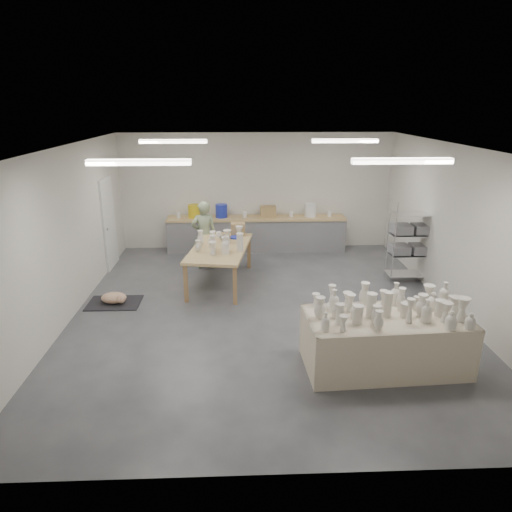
{
  "coord_description": "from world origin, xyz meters",
  "views": [
    {
      "loc": [
        -0.47,
        -7.79,
        3.7
      ],
      "look_at": [
        -0.16,
        0.08,
        1.05
      ],
      "focal_mm": 32.0,
      "sensor_mm": 36.0,
      "label": 1
    }
  ],
  "objects_px": {
    "potter": "(204,235)",
    "drying_table": "(386,338)",
    "work_table": "(222,245)",
    "red_stool": "(206,253)"
  },
  "relations": [
    {
      "from": "drying_table",
      "to": "red_stool",
      "type": "bearing_deg",
      "value": 118.97
    },
    {
      "from": "drying_table",
      "to": "work_table",
      "type": "height_order",
      "value": "work_table"
    },
    {
      "from": "work_table",
      "to": "potter",
      "type": "xyz_separation_m",
      "value": [
        -0.44,
        0.95,
        -0.04
      ]
    },
    {
      "from": "potter",
      "to": "red_stool",
      "type": "height_order",
      "value": "potter"
    },
    {
      "from": "potter",
      "to": "work_table",
      "type": "bearing_deg",
      "value": 107.02
    },
    {
      "from": "red_stool",
      "to": "potter",
      "type": "bearing_deg",
      "value": -90.0
    },
    {
      "from": "potter",
      "to": "drying_table",
      "type": "bearing_deg",
      "value": 115.75
    },
    {
      "from": "red_stool",
      "to": "work_table",
      "type": "bearing_deg",
      "value": -70.11
    },
    {
      "from": "potter",
      "to": "red_stool",
      "type": "relative_size",
      "value": 4.31
    },
    {
      "from": "work_table",
      "to": "potter",
      "type": "relative_size",
      "value": 1.47
    }
  ]
}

